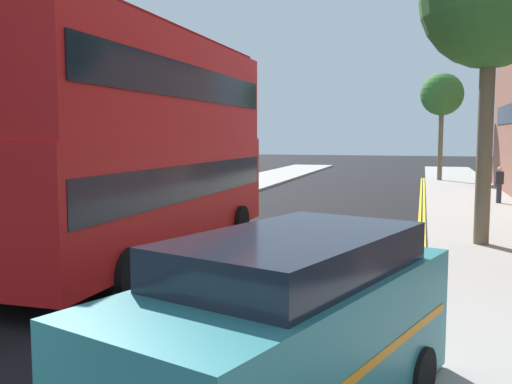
{
  "coord_description": "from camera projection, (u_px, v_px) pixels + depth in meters",
  "views": [
    {
      "loc": [
        4.3,
        -1.94,
        3.14
      ],
      "look_at": [
        0.5,
        11.0,
        1.8
      ],
      "focal_mm": 39.96,
      "sensor_mm": 36.0,
      "label": 1
    }
  ],
  "objects": [
    {
      "name": "street_tree_mid",
      "position": [
        490.0,
        1.0,
        15.2
      ],
      "size": [
        3.71,
        3.71,
        8.5
      ],
      "color": "#6B6047",
      "rests_on": "sidewalk_right"
    },
    {
      "name": "sidewalk_right",
      "position": [
        498.0,
        240.0,
        16.82
      ],
      "size": [
        4.0,
        80.0,
        0.14
      ],
      "primitive_type": "cube",
      "color": "#9E9991",
      "rests_on": "ground"
    },
    {
      "name": "street_tree_near",
      "position": [
        442.0,
        95.0,
        38.02
      ],
      "size": [
        2.83,
        2.83,
        7.17
      ],
      "color": "#6B6047",
      "rests_on": "sidewalk_right"
    },
    {
      "name": "sidewalk_left",
      "position": [
        109.0,
        221.0,
        20.46
      ],
      "size": [
        4.0,
        80.0,
        0.14
      ],
      "primitive_type": "cube",
      "color": "#9E9991",
      "rests_on": "ground"
    },
    {
      "name": "taxi_minivan",
      "position": [
        283.0,
        337.0,
        5.85
      ],
      "size": [
        3.3,
        5.16,
        2.12
      ],
      "color": "teal",
      "rests_on": "ground"
    },
    {
      "name": "kerb_line_inner",
      "position": [
        418.0,
        251.0,
        15.55
      ],
      "size": [
        0.1,
        56.0,
        0.01
      ],
      "primitive_type": "cube",
      "color": "yellow",
      "rests_on": "ground"
    },
    {
      "name": "kerb_line_outer",
      "position": [
        424.0,
        251.0,
        15.5
      ],
      "size": [
        0.1,
        56.0,
        0.01
      ],
      "primitive_type": "cube",
      "color": "yellow",
      "rests_on": "ground"
    },
    {
      "name": "double_decker_bus_away",
      "position": [
        149.0,
        140.0,
        14.08
      ],
      "size": [
        2.85,
        10.82,
        5.64
      ],
      "color": "red",
      "rests_on": "ground"
    },
    {
      "name": "pedestrian_far",
      "position": [
        499.0,
        184.0,
        25.33
      ],
      "size": [
        0.34,
        0.22,
        1.62
      ],
      "color": "#2D2D38",
      "rests_on": "sidewalk_right"
    }
  ]
}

